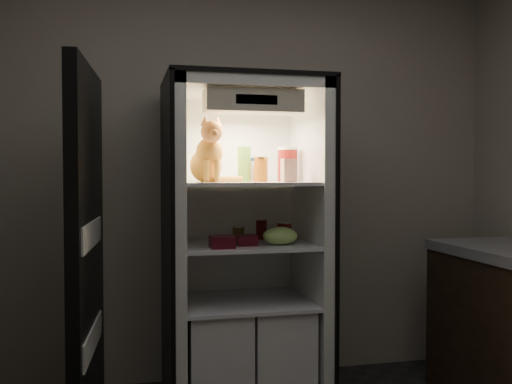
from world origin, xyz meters
TOP-DOWN VIEW (x-y plane):
  - room_shell at (0.00, 0.00)m, footprint 3.60×3.60m
  - refrigerator at (0.00, 1.38)m, footprint 0.90×0.72m
  - fridge_door at (-0.85, 0.99)m, footprint 0.13×0.87m
  - tabby_cat at (-0.22, 1.30)m, footprint 0.31×0.35m
  - parmesan_shaker at (0.01, 1.37)m, footprint 0.08×0.08m
  - mayo_tub at (0.04, 1.42)m, footprint 0.10×0.10m
  - salsa_jar at (0.09, 1.32)m, footprint 0.08×0.08m
  - pepper_jar at (0.28, 1.41)m, footprint 0.12×0.12m
  - cream_carton at (0.23, 1.21)m, footprint 0.08×0.08m
  - soda_can_a at (0.13, 1.47)m, footprint 0.07×0.07m
  - soda_can_b at (0.23, 1.35)m, footprint 0.06×0.06m
  - soda_can_c at (0.23, 1.27)m, footprint 0.06×0.06m
  - condiment_jar at (-0.02, 1.39)m, footprint 0.07×0.07m
  - grape_bag at (0.18, 1.20)m, footprint 0.20×0.14m
  - berry_box_left at (-0.16, 1.13)m, footprint 0.13×0.13m
  - berry_box_right at (-0.02, 1.21)m, footprint 0.11×0.11m

SIDE VIEW (x-z plane):
  - refrigerator at x=0.00m, z-range -0.15..1.73m
  - fridge_door at x=-0.85m, z-range -0.01..1.84m
  - berry_box_right at x=-0.02m, z-range 0.94..1.00m
  - berry_box_left at x=-0.16m, z-range 0.94..1.00m
  - condiment_jar at x=-0.02m, z-range 0.94..1.03m
  - grape_bag at x=0.18m, z-range 0.94..1.04m
  - soda_can_b at x=0.23m, z-range 0.94..1.05m
  - soda_can_c at x=0.23m, z-range 0.94..1.06m
  - soda_can_a at x=0.13m, z-range 0.94..1.06m
  - cream_carton at x=0.23m, z-range 1.29..1.42m
  - mayo_tub at x=0.04m, z-range 1.29..1.43m
  - salsa_jar at x=0.09m, z-range 1.29..1.43m
  - parmesan_shaker at x=0.01m, z-range 1.29..1.49m
  - pepper_jar at x=0.28m, z-range 1.29..1.49m
  - tabby_cat at x=-0.22m, z-range 1.24..1.61m
  - room_shell at x=0.00m, z-range -0.18..3.42m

